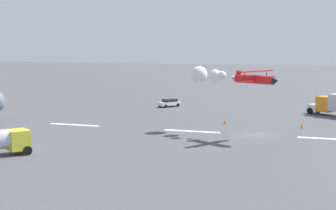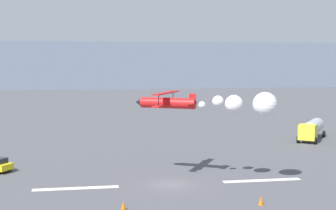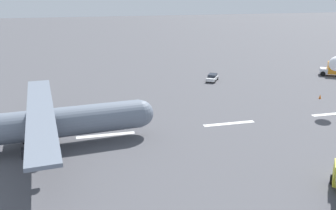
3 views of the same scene
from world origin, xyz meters
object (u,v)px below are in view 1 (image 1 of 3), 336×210
(followme_car_yellow, at_px, (169,103))
(traffic_cone_far, at_px, (225,121))
(traffic_cone_near, at_px, (302,126))
(stunt_biplane_red, at_px, (220,76))

(followme_car_yellow, height_order, traffic_cone_far, followme_car_yellow)
(traffic_cone_near, height_order, traffic_cone_far, same)
(followme_car_yellow, relative_size, traffic_cone_near, 6.14)
(traffic_cone_near, distance_m, traffic_cone_far, 11.38)
(traffic_cone_near, bearing_deg, stunt_biplane_red, 35.77)
(stunt_biplane_red, xyz_separation_m, traffic_cone_near, (-10.46, -7.54, -7.40))
(stunt_biplane_red, distance_m, traffic_cone_far, 10.99)
(stunt_biplane_red, xyz_separation_m, followme_car_yellow, (15.39, -25.33, -6.96))
(stunt_biplane_red, bearing_deg, followme_car_yellow, -58.72)
(stunt_biplane_red, distance_m, traffic_cone_near, 14.86)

